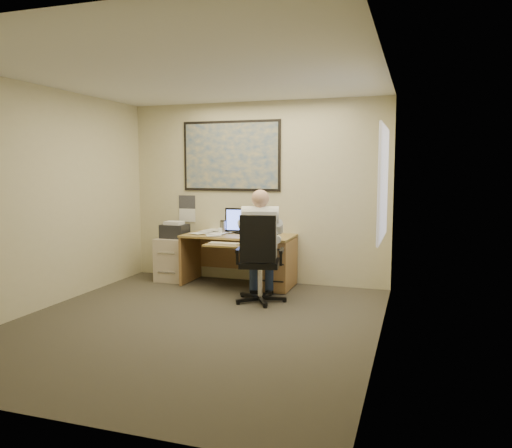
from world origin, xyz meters
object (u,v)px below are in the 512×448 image
(office_chair, at_px, (258,277))
(person, at_px, (261,246))
(filing_cabinet, at_px, (175,255))
(desk, at_px, (260,256))

(office_chair, height_order, person, person)
(filing_cabinet, bearing_deg, desk, -1.36)
(desk, distance_m, office_chair, 0.87)
(office_chair, xyz_separation_m, person, (0.01, 0.08, 0.39))
(desk, bearing_deg, person, -72.10)
(desk, xyz_separation_m, person, (0.24, -0.75, 0.28))
(filing_cabinet, xyz_separation_m, person, (1.63, -0.78, 0.33))
(desk, relative_size, filing_cabinet, 1.76)
(desk, height_order, person, person)
(desk, bearing_deg, filing_cabinet, 178.69)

